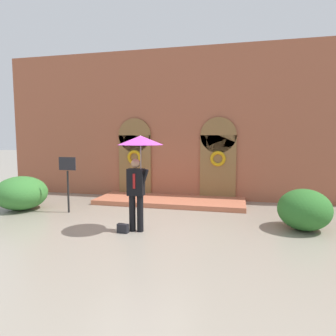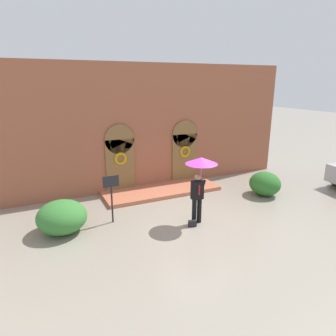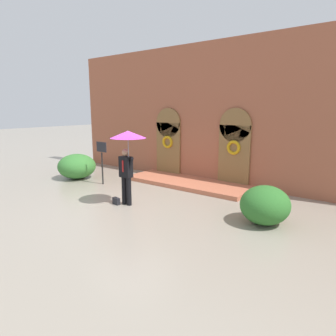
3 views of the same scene
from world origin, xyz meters
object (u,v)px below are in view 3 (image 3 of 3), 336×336
Objects in this scene: handbag at (116,201)px; shrub_right at (265,205)px; sign_post at (102,156)px; shrub_left at (77,166)px; person_with_umbrella at (127,145)px.

shrub_right is (4.35, 1.29, 0.41)m from handbag.
shrub_left is at bearing -179.62° from sign_post.
shrub_left is at bearing 169.59° from handbag.
shrub_left is (-4.44, 1.28, -1.37)m from person_with_umbrella.
sign_post reaches higher than shrub_left.
shrub_left is at bearing 163.94° from person_with_umbrella.
person_with_umbrella is 8.44× the size of handbag.
shrub_right is (6.73, -0.20, -0.65)m from sign_post.
person_with_umbrella is at bearing -16.06° from shrub_left.
sign_post is at bearing 0.38° from shrub_left.
sign_post is at bearing 178.30° from shrub_right.
person_with_umbrella is at bearing -164.65° from shrub_right.
person_with_umbrella reaches higher than shrub_right.
person_with_umbrella is 4.82m from shrub_left.
shrub_left reaches higher than handbag.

